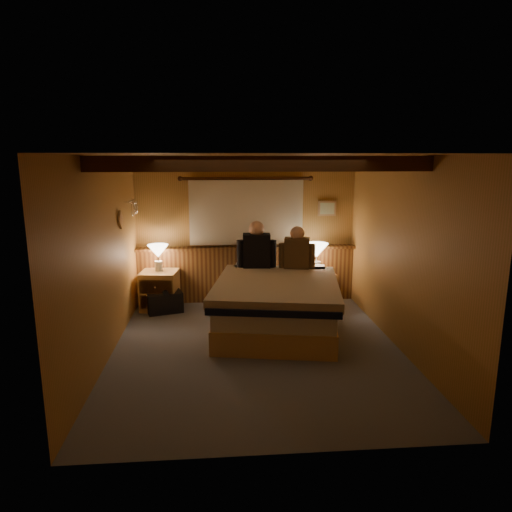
{
  "coord_description": "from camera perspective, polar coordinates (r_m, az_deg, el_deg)",
  "views": [
    {
      "loc": [
        -0.46,
        -5.37,
        2.36
      ],
      "look_at": [
        0.02,
        0.4,
        1.12
      ],
      "focal_mm": 32.0,
      "sensor_mm": 36.0,
      "label": 1
    }
  ],
  "objects": [
    {
      "name": "curtain_window",
      "position": [
        7.46,
        -1.22,
        5.62
      ],
      "size": [
        2.18,
        0.09,
        1.11
      ],
      "color": "#402210",
      "rests_on": "wall_back"
    },
    {
      "name": "person_right",
      "position": [
        6.96,
        5.14,
        0.62
      ],
      "size": [
        0.54,
        0.29,
        0.67
      ],
      "rotation": [
        0.0,
        0.0,
        -0.22
      ],
      "color": "#4C361E",
      "rests_on": "bed"
    },
    {
      "name": "ceiling",
      "position": [
        5.39,
        0.11,
        12.49
      ],
      "size": [
        4.2,
        4.2,
        0.0
      ],
      "primitive_type": "plane",
      "rotation": [
        3.14,
        0.0,
        0.0
      ],
      "color": "#B88B45",
      "rests_on": "wall_back"
    },
    {
      "name": "floor",
      "position": [
        5.88,
        0.1,
        -11.58
      ],
      "size": [
        4.2,
        4.2,
        0.0
      ],
      "primitive_type": "plane",
      "color": "slate",
      "rests_on": "ground"
    },
    {
      "name": "wainscot",
      "position": [
        7.65,
        -1.19,
        -2.11
      ],
      "size": [
        3.6,
        0.23,
        0.94
      ],
      "color": "brown",
      "rests_on": "wall_back"
    },
    {
      "name": "wall_left",
      "position": [
        5.66,
        -18.39,
        -0.4
      ],
      "size": [
        0.0,
        4.2,
        4.2
      ],
      "primitive_type": "plane",
      "rotation": [
        1.57,
        0.0,
        1.57
      ],
      "color": "#B0793F",
      "rests_on": "floor"
    },
    {
      "name": "ceiling_beams",
      "position": [
        5.54,
        -0.03,
        11.55
      ],
      "size": [
        3.6,
        1.65,
        0.16
      ],
      "color": "#402210",
      "rests_on": "ceiling"
    },
    {
      "name": "lamp_left",
      "position": [
        7.33,
        -12.14,
        0.41
      ],
      "size": [
        0.32,
        0.32,
        0.42
      ],
      "color": "silver",
      "rests_on": "nightstand_left"
    },
    {
      "name": "nightstand_right",
      "position": [
        7.6,
        7.8,
        -4.03
      ],
      "size": [
        0.53,
        0.49,
        0.53
      ],
      "rotation": [
        0.0,
        0.0,
        0.12
      ],
      "color": "tan",
      "rests_on": "floor"
    },
    {
      "name": "wall_front",
      "position": [
        3.5,
        3.03,
        -7.33
      ],
      "size": [
        3.6,
        0.0,
        3.6
      ],
      "primitive_type": "plane",
      "rotation": [
        -1.57,
        0.0,
        0.0
      ],
      "color": "#B0793F",
      "rests_on": "floor"
    },
    {
      "name": "coat_rail",
      "position": [
        7.09,
        -15.07,
        6.06
      ],
      "size": [
        0.05,
        0.55,
        0.24
      ],
      "color": "white",
      "rests_on": "wall_left"
    },
    {
      "name": "duffel_bag",
      "position": [
        7.31,
        -11.35,
        -5.62
      ],
      "size": [
        0.6,
        0.46,
        0.38
      ],
      "rotation": [
        0.0,
        0.0,
        0.3
      ],
      "color": "black",
      "rests_on": "floor"
    },
    {
      "name": "framed_print",
      "position": [
        7.71,
        8.88,
        5.9
      ],
      "size": [
        0.3,
        0.04,
        0.25
      ],
      "color": "tan",
      "rests_on": "wall_back"
    },
    {
      "name": "bed",
      "position": [
        6.42,
        2.63,
        -5.95
      ],
      "size": [
        1.95,
        2.36,
        0.72
      ],
      "rotation": [
        0.0,
        0.0,
        -0.17
      ],
      "color": "tan",
      "rests_on": "floor"
    },
    {
      "name": "wall_back",
      "position": [
        7.57,
        -1.24,
        3.26
      ],
      "size": [
        3.6,
        0.0,
        3.6
      ],
      "primitive_type": "plane",
      "rotation": [
        1.57,
        0.0,
        0.0
      ],
      "color": "#B0793F",
      "rests_on": "floor"
    },
    {
      "name": "wall_right",
      "position": [
        5.94,
        17.68,
        0.22
      ],
      "size": [
        0.0,
        4.2,
        4.2
      ],
      "primitive_type": "plane",
      "rotation": [
        1.57,
        0.0,
        -1.57
      ],
      "color": "#B0793F",
      "rests_on": "floor"
    },
    {
      "name": "nightstand_left",
      "position": [
        7.45,
        -11.94,
        -4.2
      ],
      "size": [
        0.61,
        0.56,
        0.62
      ],
      "rotation": [
        0.0,
        0.0,
        -0.11
      ],
      "color": "tan",
      "rests_on": "floor"
    },
    {
      "name": "person_left",
      "position": [
        6.99,
        0.07,
        0.98
      ],
      "size": [
        0.61,
        0.27,
        0.74
      ],
      "rotation": [
        0.0,
        0.0,
        -0.07
      ],
      "color": "black",
      "rests_on": "bed"
    },
    {
      "name": "lamp_right",
      "position": [
        7.47,
        7.59,
        0.49
      ],
      "size": [
        0.37,
        0.37,
        0.48
      ],
      "color": "silver",
      "rests_on": "nightstand_right"
    }
  ]
}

